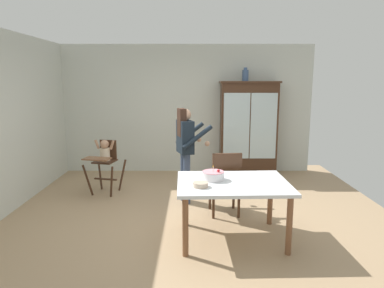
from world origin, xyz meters
TOP-DOWN VIEW (x-y plane):
  - ground_plane at (0.00, 0.00)m, footprint 6.24×6.24m
  - wall_back at (0.00, 2.63)m, footprint 5.32×0.06m
  - china_cabinet at (1.30, 2.37)m, footprint 1.21×0.48m
  - ceramic_vase at (1.21, 2.37)m, footprint 0.13×0.13m
  - high_chair_with_toddler at (-1.40, 1.08)m, footprint 0.69×0.77m
  - adult_person at (0.02, 0.63)m, footprint 0.61×0.60m
  - dining_table at (0.62, -0.71)m, footprint 1.38×1.08m
  - birthday_cake at (0.39, -0.63)m, footprint 0.28×0.28m
  - serving_bowl at (0.22, -0.92)m, footprint 0.18×0.18m
  - dining_chair_far_side at (0.61, 0.03)m, footprint 0.48×0.48m

SIDE VIEW (x-z plane):
  - ground_plane at x=0.00m, z-range 0.00..0.00m
  - dining_chair_far_side at x=0.61m, z-range 0.08..1.04m
  - dining_table at x=0.62m, z-range 0.28..1.02m
  - high_chair_with_toddler at x=-1.40m, z-range 0.18..1.13m
  - serving_bowl at x=0.22m, z-range 0.74..0.79m
  - birthday_cake at x=0.39m, z-range 0.70..0.89m
  - adult_person at x=0.02m, z-range 0.20..1.73m
  - china_cabinet at x=1.30m, z-range 0.01..1.95m
  - wall_back at x=0.00m, z-range 0.00..2.70m
  - ceramic_vase at x=1.21m, z-range 1.93..2.20m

